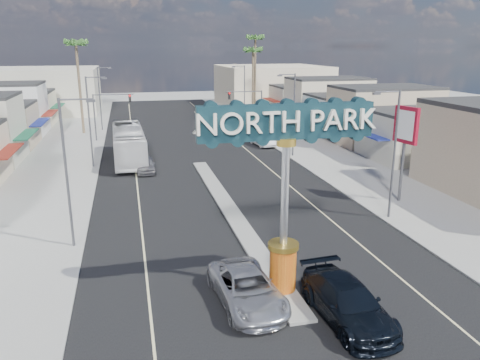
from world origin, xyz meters
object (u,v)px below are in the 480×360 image
streetlight_l_near (69,166)px  palm_right_mid (253,54)px  gateway_sign (285,177)px  streetlight_r_far (243,92)px  streetlight_l_mid (91,117)px  city_bus (129,144)px  bank_pylon_sign (406,130)px  streetlight_l_far (101,95)px  car_parked_left (146,164)px  streetlight_r_mid (293,111)px  suv_right (348,302)px  streetlight_r_near (393,149)px  traffic_signal_left (109,108)px  suv_left (247,288)px  car_parked_right (262,139)px  traffic_signal_right (249,104)px  palm_left_far (76,48)px  palm_right_far (255,43)px

streetlight_l_near → palm_right_mid: palm_right_mid is taller
gateway_sign → streetlight_l_near: size_ratio=1.02×
streetlight_r_far → streetlight_l_mid: bearing=-133.5°
streetlight_l_mid → city_bus: bearing=32.0°
city_bus → bank_pylon_sign: size_ratio=1.79×
streetlight_l_far → car_parked_left: streetlight_l_far is taller
streetlight_r_mid → suv_right: bearing=-105.2°
streetlight_l_near → streetlight_r_near: bearing=0.0°
traffic_signal_left → streetlight_l_mid: size_ratio=0.67×
streetlight_l_mid → streetlight_l_far: size_ratio=1.00×
streetlight_r_far → suv_right: (-8.43, -53.05, -4.19)m
streetlight_l_near → streetlight_r_mid: (20.87, 20.00, 0.00)m
palm_right_mid → suv_left: (-15.00, -54.72, -9.79)m
city_bus → car_parked_right: bearing=14.0°
traffic_signal_right → palm_left_far: size_ratio=0.46×
streetlight_r_near → suv_right: bearing=-127.3°
traffic_signal_right → bank_pylon_sign: 31.17m
streetlight_r_far → suv_left: streetlight_r_far is taller
palm_right_mid → bank_pylon_sign: 43.15m
streetlight_l_far → city_bus: size_ratio=0.68×
car_parked_right → palm_right_far: bearing=69.6°
car_parked_right → traffic_signal_right: bearing=81.4°
suv_right → streetlight_r_near: bearing=49.4°
traffic_signal_right → streetlight_l_mid: bearing=-144.5°
streetlight_l_far → suv_left: bearing=-80.6°
streetlight_r_far → gateway_sign: bearing=-101.8°
palm_right_far → bank_pylon_sign: size_ratio=1.92×
streetlight_l_far → streetlight_r_near: bearing=-63.6°
streetlight_r_mid → palm_right_far: palm_right_far is taller
gateway_sign → palm_right_mid: bearing=76.5°
traffic_signal_right → car_parked_left: traffic_signal_right is taller
bank_pylon_sign → palm_left_far: bearing=114.8°
traffic_signal_left → streetlight_r_near: bearing=-60.0°
palm_left_far → suv_left: palm_left_far is taller
gateway_sign → car_parked_right: 36.08m
streetlight_l_far → car_parked_right: bearing=-38.5°
streetlight_r_mid → bank_pylon_sign: 17.12m
palm_right_mid → palm_right_far: size_ratio=0.86×
traffic_signal_right → palm_right_far: 20.59m
palm_left_far → bank_pylon_sign: bearing=-54.4°
city_bus → palm_right_mid: bearing=48.6°
palm_right_far → traffic_signal_left: bearing=-143.3°
streetlight_l_far → streetlight_r_mid: (20.87, -22.00, 0.00)m
streetlight_l_near → streetlight_r_near: (20.87, 0.00, 0.00)m
traffic_signal_left → streetlight_r_mid: bearing=-35.5°
suv_left → car_parked_left: bearing=93.5°
traffic_signal_right → suv_right: bearing=-99.1°
palm_right_mid → palm_right_far: bearing=71.6°
gateway_sign → streetlight_r_near: gateway_sign is taller
streetlight_l_near → car_parked_left: 18.22m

